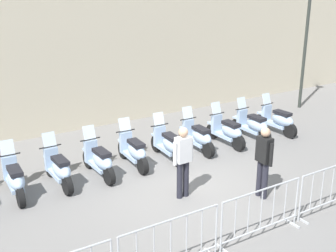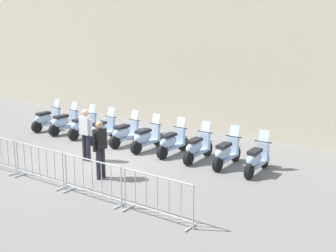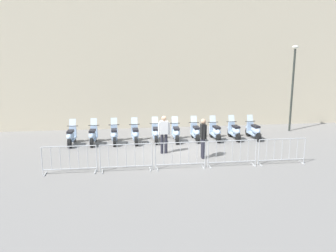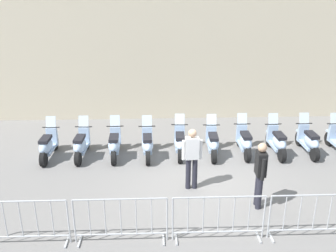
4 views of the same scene
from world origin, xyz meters
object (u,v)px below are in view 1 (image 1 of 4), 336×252
(motorcycle_5, at_px, (168,144))
(street_lamp, at_px, (307,28))
(motorcycle_3, at_px, (99,161))
(barrier_segment_3, at_px, (332,188))
(motorcycle_1, at_px, (15,179))
(barrier_segment_1, at_px, (171,247))
(motorcycle_4, at_px, (134,151))
(motorcycle_8, at_px, (253,125))
(motorcycle_2, at_px, (59,169))
(motorcycle_9, at_px, (278,120))
(motorcycle_7, at_px, (227,131))
(barrier_segment_2, at_px, (261,214))
(officer_mid_plaza, at_px, (264,158))
(motorcycle_6, at_px, (198,137))
(officer_near_row_end, at_px, (183,158))

(motorcycle_5, xyz_separation_m, street_lamp, (7.39, 0.40, 2.63))
(motorcycle_3, relative_size, barrier_segment_3, 0.87)
(motorcycle_1, distance_m, motorcycle_5, 4.23)
(street_lamp, bearing_deg, barrier_segment_1, -158.75)
(street_lamp, bearing_deg, motorcycle_4, -179.01)
(motorcycle_8, height_order, street_lamp, street_lamp)
(motorcycle_2, xyz_separation_m, motorcycle_8, (6.25, -1.11, 0.00))
(motorcycle_1, bearing_deg, motorcycle_9, -10.36)
(motorcycle_4, relative_size, motorcycle_8, 0.99)
(motorcycle_7, bearing_deg, motorcycle_4, 168.50)
(motorcycle_8, height_order, barrier_segment_2, motorcycle_8)
(motorcycle_7, relative_size, barrier_segment_3, 0.87)
(barrier_segment_3, bearing_deg, barrier_segment_2, 169.81)
(officer_mid_plaza, bearing_deg, barrier_segment_3, -64.65)
(barrier_segment_2, bearing_deg, street_lamp, 27.67)
(motorcycle_7, relative_size, officer_mid_plaza, 0.99)
(motorcycle_9, relative_size, officer_mid_plaza, 1.00)
(motorcycle_2, height_order, street_lamp, street_lamp)
(motorcycle_6, relative_size, officer_near_row_end, 0.99)
(motorcycle_8, xyz_separation_m, motorcycle_9, (1.03, -0.23, 0.00))
(motorcycle_3, bearing_deg, barrier_segment_3, -59.39)
(motorcycle_2, relative_size, motorcycle_7, 1.00)
(motorcycle_1, height_order, barrier_segment_1, motorcycle_1)
(barrier_segment_3, height_order, officer_mid_plaza, officer_mid_plaza)
(motorcycle_1, relative_size, motorcycle_8, 0.99)
(barrier_segment_3, xyz_separation_m, officer_near_row_end, (-2.03, 2.63, 0.46))
(motorcycle_3, height_order, barrier_segment_1, motorcycle_3)
(officer_near_row_end, bearing_deg, barrier_segment_2, -90.90)
(officer_mid_plaza, bearing_deg, motorcycle_1, 137.95)
(motorcycle_5, relative_size, motorcycle_6, 1.00)
(motorcycle_2, height_order, barrier_segment_2, motorcycle_2)
(motorcycle_4, xyz_separation_m, officer_mid_plaza, (1.16, -3.39, 0.53))
(motorcycle_9, height_order, barrier_segment_1, motorcycle_9)
(motorcycle_2, bearing_deg, motorcycle_6, -9.48)
(motorcycle_4, distance_m, motorcycle_5, 1.06)
(motorcycle_5, bearing_deg, motorcycle_8, -9.86)
(motorcycle_4, relative_size, officer_near_row_end, 0.99)
(motorcycle_2, bearing_deg, street_lamp, -0.89)
(barrier_segment_1, distance_m, officer_near_row_end, 2.86)
(officer_near_row_end, bearing_deg, motorcycle_1, 137.98)
(motorcycle_9, height_order, barrier_segment_2, motorcycle_9)
(motorcycle_3, relative_size, motorcycle_9, 1.00)
(motorcycle_5, height_order, motorcycle_8, same)
(motorcycle_7, bearing_deg, barrier_segment_3, -107.43)
(barrier_segment_2, bearing_deg, motorcycle_5, 72.85)
(motorcycle_5, distance_m, barrier_segment_1, 5.04)
(motorcycle_2, distance_m, barrier_segment_3, 6.41)
(officer_near_row_end, bearing_deg, motorcycle_4, 84.29)
(officer_mid_plaza, bearing_deg, motorcycle_5, 92.43)
(motorcycle_2, distance_m, motorcycle_8, 6.34)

